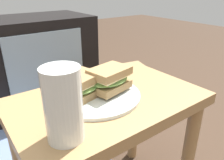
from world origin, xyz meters
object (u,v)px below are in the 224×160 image
object	(u,v)px
tv_cabinet	(17,66)
sandwich_front	(80,86)
plate	(95,95)
sandwich_back	(110,79)
paper_bag	(126,92)
beer_glass	(63,106)

from	to	relation	value
tv_cabinet	sandwich_front	xyz separation A→B (m)	(-0.04, -0.91, 0.21)
tv_cabinet	sandwich_front	bearing A→B (deg)	-92.56
plate	sandwich_front	world-z (taller)	sandwich_front
plate	sandwich_back	bearing A→B (deg)	-15.63
sandwich_back	sandwich_front	bearing A→B (deg)	164.37
paper_bag	beer_glass	bearing A→B (deg)	-139.58
sandwich_front	paper_bag	distance (m)	0.74
plate	sandwich_front	size ratio (longest dim) A/B	1.89
tv_cabinet	beer_glass	xyz separation A→B (m)	(-0.15, -1.05, 0.25)
tv_cabinet	paper_bag	bearing A→B (deg)	-46.67
sandwich_front	beer_glass	size ratio (longest dim) A/B	0.86
paper_bag	tv_cabinet	bearing A→B (deg)	133.33
tv_cabinet	beer_glass	size ratio (longest dim) A/B	5.91
tv_cabinet	sandwich_back	distance (m)	0.96
beer_glass	paper_bag	bearing A→B (deg)	40.42
paper_bag	sandwich_front	bearing A→B (deg)	-142.26
beer_glass	plate	bearing A→B (deg)	38.54
plate	sandwich_back	xyz separation A→B (m)	(0.04, -0.01, 0.05)
paper_bag	plate	bearing A→B (deg)	-138.99
plate	paper_bag	bearing A→B (deg)	41.01
sandwich_front	beer_glass	xyz separation A→B (m)	(-0.11, -0.13, 0.04)
sandwich_back	paper_bag	size ratio (longest dim) A/B	0.42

